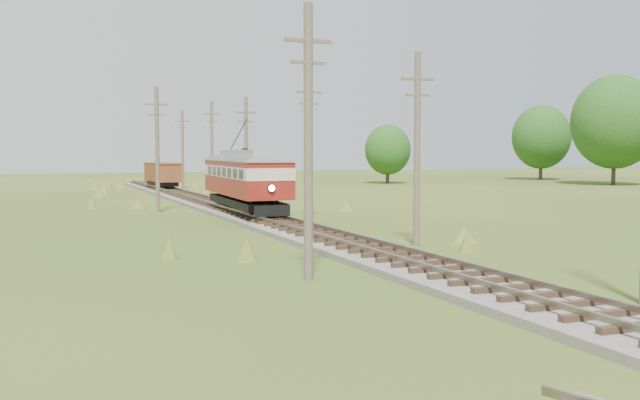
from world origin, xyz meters
name	(u,v)px	position (x,y,z in m)	size (l,w,h in m)	color
railbed_main	(245,214)	(0.00, 34.00, 0.19)	(3.60, 96.00, 0.57)	#605B54
streetcar	(245,176)	(0.00, 33.97, 2.63)	(3.35, 12.45, 5.65)	black
gondola	(162,174)	(0.00, 64.65, 1.87)	(2.70, 7.40, 2.42)	black
gravel_pile	(253,195)	(4.38, 46.71, 0.62)	(3.64, 3.86, 1.32)	gray
utility_pole_r_2	(417,147)	(3.30, 18.00, 4.42)	(1.60, 0.30, 8.60)	brown
utility_pole_r_3	(309,144)	(3.20, 31.00, 4.63)	(1.60, 0.30, 9.00)	brown
utility_pole_r_4	(246,150)	(3.00, 44.00, 4.32)	(1.60, 0.30, 8.40)	brown
utility_pole_r_5	(212,147)	(3.40, 57.00, 4.58)	(1.60, 0.30, 8.90)	brown
utility_pole_r_6	(183,148)	(3.20, 70.00, 4.47)	(1.60, 0.30, 8.70)	brown
utility_pole_l_a	(308,139)	(-4.20, 12.00, 4.63)	(1.60, 0.30, 9.00)	brown
utility_pole_l_b	(157,148)	(-4.50, 40.00, 4.42)	(1.60, 0.30, 8.60)	brown
tree_right_4	(615,122)	(54.00, 58.00, 7.75)	(10.50, 10.50, 13.53)	#38281C
tree_right_5	(541,137)	(56.00, 74.00, 6.19)	(8.40, 8.40, 10.82)	#38281C
tree_mid_b	(388,150)	(30.00, 72.00, 4.33)	(5.88, 5.88, 7.57)	#38281C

